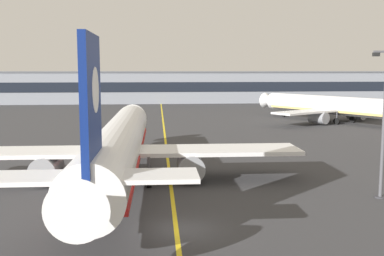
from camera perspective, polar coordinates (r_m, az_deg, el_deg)
ground_plane at (r=28.92m, az=-1.18°, el=-12.56°), size 400.00×400.00×0.00m
taxiway_centreline at (r=58.00m, az=-3.22°, el=-2.48°), size 2.67×179.99×0.01m
airliner_foreground at (r=40.16m, az=-9.07°, el=-2.05°), size 32.08×41.45×11.65m
airliner_background at (r=89.24m, az=17.69°, el=2.59°), size 27.27×33.89×10.62m
apron_lamp_post at (r=37.52m, az=22.84°, el=0.78°), size 2.24×0.90×11.29m
safety_cone_by_nose_gear at (r=56.39m, az=-6.80°, el=-2.54°), size 0.44×0.44×0.55m
terminal_building at (r=138.35m, az=-1.65°, el=5.14°), size 163.15×12.40×9.38m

